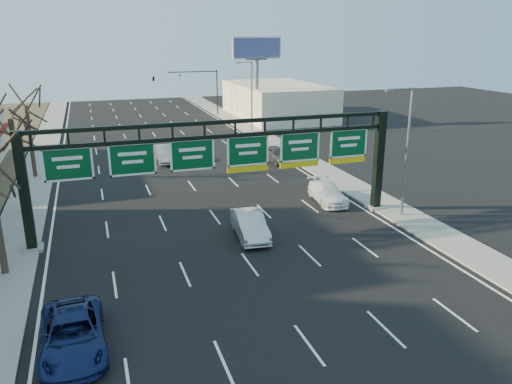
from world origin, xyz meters
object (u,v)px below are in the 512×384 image
object	(u,v)px
car_blue_suv	(73,334)
sign_gantry	(223,159)
car_silver_sedan	(250,225)
car_white_wagon	(328,193)

from	to	relation	value
car_blue_suv	sign_gantry	bearing A→B (deg)	48.78
car_blue_suv	car_silver_sedan	size ratio (longest dim) A/B	1.12
sign_gantry	car_silver_sedan	size ratio (longest dim) A/B	5.06
car_white_wagon	sign_gantry	bearing A→B (deg)	-157.89
car_silver_sedan	car_white_wagon	size ratio (longest dim) A/B	0.99
sign_gantry	car_blue_suv	bearing A→B (deg)	-129.70
sign_gantry	car_blue_suv	distance (m)	15.21
sign_gantry	car_silver_sedan	bearing A→B (deg)	-63.84
car_blue_suv	car_silver_sedan	bearing A→B (deg)	39.51
car_blue_suv	car_white_wagon	xyz separation A→B (m)	(18.27, 13.84, -0.04)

